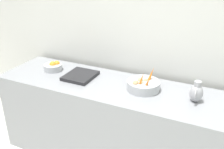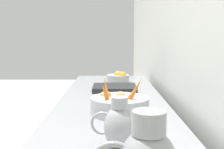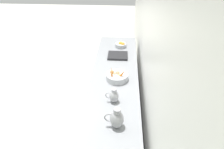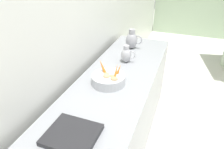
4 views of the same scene
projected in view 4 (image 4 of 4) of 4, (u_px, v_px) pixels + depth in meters
name	position (u px, v px, depth m)	size (l,w,h in m)	color
tile_wall_left	(84.00, 10.00, 2.12)	(0.10, 8.14, 3.00)	silver
prep_counter	(109.00, 128.00, 2.09)	(0.71, 2.88, 0.93)	gray
vegetable_colander	(109.00, 79.00, 1.94)	(0.32, 0.32, 0.22)	#ADAFB5
metal_pitcher_tall	(132.00, 40.00, 2.66)	(0.21, 0.15, 0.25)	#939399
metal_pitcher_short	(126.00, 55.00, 2.32)	(0.17, 0.12, 0.20)	#A3A3A8
counter_sink_basin	(72.00, 135.00, 1.38)	(0.34, 0.30, 0.04)	#232326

